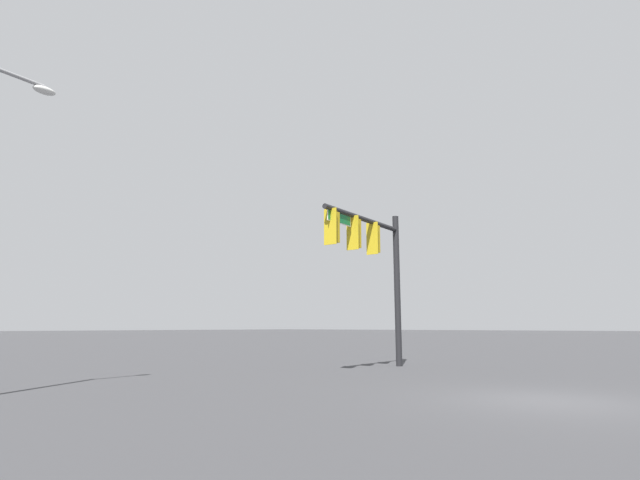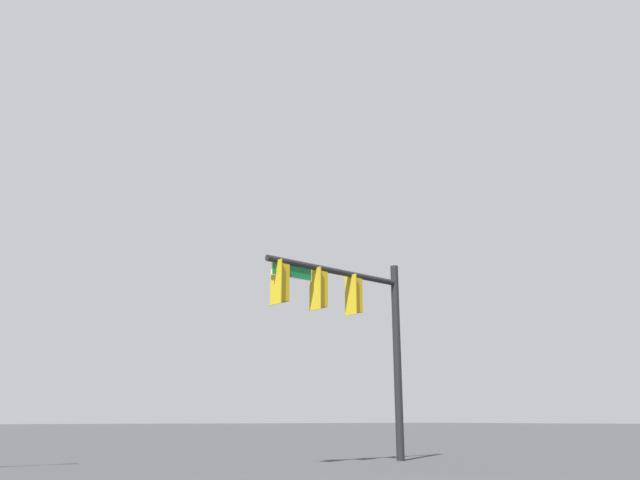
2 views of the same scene
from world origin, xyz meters
name	(u,v)px [view 1 (image 1 of 2)]	position (x,y,z in m)	size (l,w,h in m)	color
ground_plane	(550,401)	(0.00, 0.00, 0.00)	(400.00, 400.00, 0.00)	#38383A
signal_pole_near	(374,254)	(-4.41, -7.57, 4.49)	(5.52, 0.80, 6.38)	black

